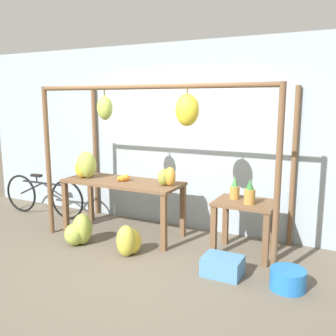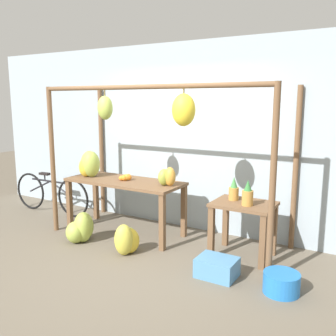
# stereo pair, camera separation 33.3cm
# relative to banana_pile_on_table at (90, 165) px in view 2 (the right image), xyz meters

# --- Properties ---
(ground_plane) EXTENTS (20.00, 20.00, 0.00)m
(ground_plane) POSITION_rel_banana_pile_on_table_xyz_m (1.26, -0.79, -0.99)
(ground_plane) COLOR #665B4C
(shop_wall_back) EXTENTS (8.00, 0.08, 2.80)m
(shop_wall_back) POSITION_rel_banana_pile_on_table_xyz_m (1.26, 0.79, 0.41)
(shop_wall_back) COLOR #99A8B2
(shop_wall_back) RESTS_ON ground_plane
(stall_awning) EXTENTS (3.32, 1.26, 2.14)m
(stall_awning) POSITION_rel_banana_pile_on_table_xyz_m (1.35, -0.14, 0.54)
(stall_awning) COLOR brown
(stall_awning) RESTS_ON ground_plane
(display_table_main) EXTENTS (1.76, 0.70, 0.80)m
(display_table_main) POSITION_rel_banana_pile_on_table_xyz_m (0.62, 0.06, -0.30)
(display_table_main) COLOR brown
(display_table_main) RESTS_ON ground_plane
(display_table_side) EXTENTS (0.75, 0.58, 0.70)m
(display_table_side) POSITION_rel_banana_pile_on_table_xyz_m (2.42, 0.11, -0.46)
(display_table_side) COLOR brown
(display_table_side) RESTS_ON ground_plane
(banana_pile_on_table) EXTENTS (0.40, 0.37, 0.39)m
(banana_pile_on_table) POSITION_rel_banana_pile_on_table_xyz_m (0.00, 0.00, 0.00)
(banana_pile_on_table) COLOR #9EB247
(banana_pile_on_table) RESTS_ON display_table_main
(orange_pile) EXTENTS (0.16, 0.17, 0.10)m
(orange_pile) POSITION_rel_banana_pile_on_table_xyz_m (0.64, 0.06, -0.14)
(orange_pile) COLOR orange
(orange_pile) RESTS_ON display_table_main
(pineapple_cluster) EXTENTS (0.37, 0.29, 0.32)m
(pineapple_cluster) POSITION_rel_banana_pile_on_table_xyz_m (2.39, 0.09, -0.16)
(pineapple_cluster) COLOR #B27F38
(pineapple_cluster) RESTS_ON display_table_side
(banana_pile_ground_left) EXTENTS (0.46, 0.50, 0.42)m
(banana_pile_ground_left) POSITION_rel_banana_pile_on_table_xyz_m (0.30, -0.55, -0.80)
(banana_pile_ground_left) COLOR #9EB247
(banana_pile_ground_left) RESTS_ON ground_plane
(banana_pile_ground_right) EXTENTS (0.36, 0.42, 0.41)m
(banana_pile_ground_right) POSITION_rel_banana_pile_on_table_xyz_m (1.11, -0.56, -0.81)
(banana_pile_ground_right) COLOR gold
(banana_pile_ground_right) RESTS_ON ground_plane
(fruit_crate_white) EXTENTS (0.43, 0.34, 0.22)m
(fruit_crate_white) POSITION_rel_banana_pile_on_table_xyz_m (2.36, -0.57, -0.88)
(fruit_crate_white) COLOR #4C84B2
(fruit_crate_white) RESTS_ON ground_plane
(blue_bucket) EXTENTS (0.37, 0.37, 0.21)m
(blue_bucket) POSITION_rel_banana_pile_on_table_xyz_m (3.08, -0.57, -0.88)
(blue_bucket) COLOR blue
(blue_bucket) RESTS_ON ground_plane
(parked_bicycle) EXTENTS (1.68, 0.09, 0.71)m
(parked_bicycle) POSITION_rel_banana_pile_on_table_xyz_m (-1.11, 0.20, -0.64)
(parked_bicycle) COLOR black
(parked_bicycle) RESTS_ON ground_plane
(papaya_pile) EXTENTS (0.29, 0.23, 0.26)m
(papaya_pile) POSITION_rel_banana_pile_on_table_xyz_m (1.33, 0.07, -0.06)
(papaya_pile) COLOR gold
(papaya_pile) RESTS_ON display_table_main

